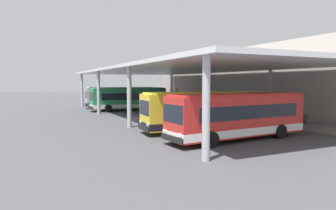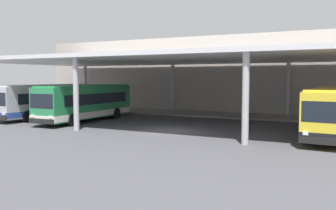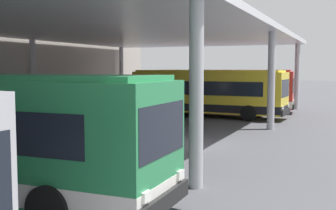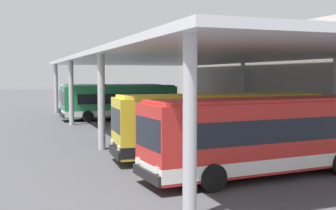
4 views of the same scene
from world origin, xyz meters
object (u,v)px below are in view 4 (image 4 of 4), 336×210
at_px(bus_far_bay, 266,135).
at_px(banner_sign, 196,95).
at_px(bus_nearest_bay, 111,99).
at_px(bus_second_bay, 120,102).
at_px(bus_middle_bay, 220,125).

xyz_separation_m(bus_far_bay, banner_sign, (-25.97, 8.39, 0.32)).
relative_size(bus_nearest_bay, bus_second_bay, 1.01).
bearing_deg(banner_sign, bus_second_bay, -76.22).
height_order(bus_nearest_bay, banner_sign, banner_sign).
height_order(bus_nearest_bay, bus_second_bay, same).
bearing_deg(banner_sign, bus_middle_bay, -20.98).
height_order(bus_second_bay, bus_far_bay, same).
relative_size(bus_middle_bay, banner_sign, 3.33).
xyz_separation_m(bus_second_bay, bus_middle_bay, (19.91, 0.14, 0.00)).
bearing_deg(bus_second_bay, bus_middle_bay, 0.40).
xyz_separation_m(bus_nearest_bay, bus_middle_bay, (24.80, -0.13, 0.00)).
xyz_separation_m(bus_nearest_bay, bus_far_bay, (28.76, -0.08, 0.00)).
bearing_deg(bus_middle_bay, banner_sign, 159.02).
bearing_deg(bus_nearest_bay, bus_second_bay, -3.13).
bearing_deg(bus_nearest_bay, bus_far_bay, -0.15).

